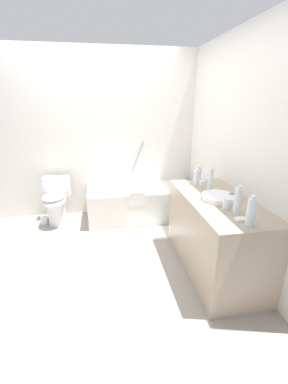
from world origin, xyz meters
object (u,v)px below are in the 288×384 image
(sink_basin, at_px, (219,197))
(water_bottle_4, at_px, (197,178))
(soap_dish, at_px, (240,219))
(drinking_glass_1, at_px, (202,184))
(water_bottle_1, at_px, (238,200))
(water_bottle_3, at_px, (210,180))
(water_bottle_2, at_px, (251,212))
(bathtub, at_px, (141,201))
(toilet, at_px, (56,201))
(toilet_paper_roll, at_px, (45,220))
(sink_faucet, at_px, (237,196))
(drinking_glass_0, at_px, (227,204))
(water_bottle_0, at_px, (198,175))
(bath_mat, at_px, (152,233))

(sink_basin, height_order, water_bottle_4, water_bottle_4)
(soap_dish, bearing_deg, drinking_glass_1, 89.40)
(water_bottle_1, distance_m, water_bottle_3, 0.60)
(water_bottle_2, relative_size, water_bottle_4, 1.34)
(bathtub, relative_size, drinking_glass_1, 21.39)
(toilet, distance_m, toilet_paper_roll, 0.36)
(toilet, relative_size, sink_basin, 2.11)
(water_bottle_2, distance_m, soap_dish, 0.15)
(sink_faucet, xyz_separation_m, water_bottle_4, (-0.24, 0.49, 0.06))
(bathtub, distance_m, drinking_glass_0, 1.82)
(bathtub, distance_m, toilet_paper_roll, 1.48)
(toilet, bearing_deg, water_bottle_1, 50.00)
(bathtub, xyz_separation_m, water_bottle_0, (0.57, -0.82, 0.64))
(water_bottle_0, bearing_deg, toilet_paper_roll, 157.59)
(soap_dish, bearing_deg, bath_mat, 109.71)
(sink_faucet, bearing_deg, bath_mat, 128.65)
(sink_basin, xyz_separation_m, water_bottle_0, (0.01, 0.59, 0.06))
(water_bottle_3, relative_size, soap_dish, 2.85)
(bathtub, bearing_deg, sink_basin, -68.52)
(water_bottle_3, relative_size, bath_mat, 0.42)
(soap_dish, distance_m, toilet_paper_roll, 2.86)
(bathtub, distance_m, sink_basin, 1.62)
(water_bottle_2, bearing_deg, toilet, 132.44)
(sink_basin, xyz_separation_m, drinking_glass_1, (-0.01, 0.41, 0.01))
(water_bottle_3, height_order, soap_dish, water_bottle_3)
(water_bottle_4, bearing_deg, water_bottle_1, -85.69)
(toilet, height_order, water_bottle_1, water_bottle_1)
(soap_dish, bearing_deg, bathtub, 105.94)
(bath_mat, bearing_deg, water_bottle_4, -39.66)
(water_bottle_1, bearing_deg, bath_mat, 113.33)
(toilet, relative_size, toilet_paper_roll, 6.29)
(water_bottle_1, distance_m, drinking_glass_0, 0.13)
(water_bottle_3, bearing_deg, drinking_glass_0, -96.68)
(water_bottle_0, relative_size, drinking_glass_1, 2.59)
(drinking_glass_0, bearing_deg, bath_mat, 113.32)
(toilet, bearing_deg, sink_faucet, 58.22)
(water_bottle_3, height_order, drinking_glass_1, water_bottle_3)
(water_bottle_0, xyz_separation_m, water_bottle_4, (-0.06, -0.11, -0.00))
(bathtub, xyz_separation_m, toilet, (-1.27, 0.02, 0.08))
(drinking_glass_0, distance_m, bath_mat, 1.46)
(bath_mat, bearing_deg, sink_faucet, -51.35)
(water_bottle_0, height_order, water_bottle_3, water_bottle_3)
(water_bottle_2, height_order, drinking_glass_0, water_bottle_2)
(drinking_glass_0, bearing_deg, toilet_paper_roll, 140.37)
(bathtub, relative_size, drinking_glass_0, 15.61)
(water_bottle_0, bearing_deg, bathtub, 124.87)
(water_bottle_0, relative_size, water_bottle_1, 0.76)
(water_bottle_1, bearing_deg, water_bottle_3, 88.61)
(drinking_glass_1, bearing_deg, water_bottle_1, -87.75)
(sink_faucet, distance_m, toilet_paper_roll, 2.76)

